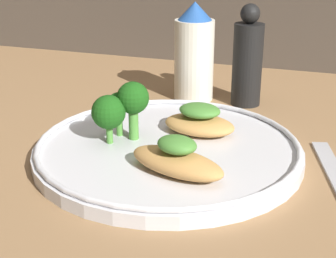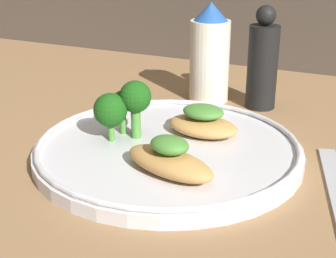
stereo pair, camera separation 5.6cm
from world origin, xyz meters
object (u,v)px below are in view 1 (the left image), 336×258
object	(u,v)px
plate	(168,149)
pepper_grinder	(247,60)
broccoli_bunch	(120,106)
sauce_bottle	(194,54)

from	to	relation	value
plate	pepper_grinder	size ratio (longest dim) A/B	2.08
pepper_grinder	plate	bearing A→B (deg)	-102.72
plate	broccoli_bunch	xyz separation A→B (cm)	(-5.54, -0.12, 4.45)
plate	pepper_grinder	distance (cm)	21.97
broccoli_bunch	plate	bearing A→B (deg)	1.25
broccoli_bunch	sauce_bottle	world-z (taller)	sauce_bottle
plate	sauce_bottle	distance (cm)	21.77
plate	broccoli_bunch	bearing A→B (deg)	-178.75
pepper_grinder	sauce_bottle	bearing A→B (deg)	180.00
broccoli_bunch	pepper_grinder	size ratio (longest dim) A/B	0.47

